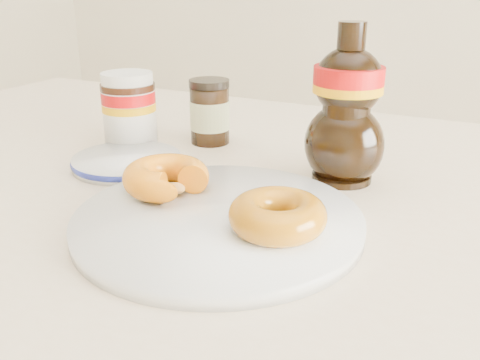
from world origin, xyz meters
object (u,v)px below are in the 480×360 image
at_px(dark_jar, 210,112).
at_px(blue_rim_saucer, 127,161).
at_px(dining_table, 214,241).
at_px(syrup_bottle, 347,105).
at_px(donut_bitten, 166,177).
at_px(nutella_jar, 129,107).
at_px(plate, 218,220).
at_px(donut_whole, 278,215).

height_order(dark_jar, blue_rim_saucer, dark_jar).
height_order(dining_table, syrup_bottle, syrup_bottle).
bearing_deg(syrup_bottle, donut_bitten, -133.97).
distance_m(nutella_jar, dark_jar, 0.12).
relative_size(nutella_jar, syrup_bottle, 0.57).
bearing_deg(nutella_jar, blue_rim_saucer, -56.48).
distance_m(donut_bitten, syrup_bottle, 0.23).
xyz_separation_m(plate, donut_bitten, (-0.08, 0.03, 0.02)).
bearing_deg(blue_rim_saucer, donut_whole, -23.07).
xyz_separation_m(dining_table, donut_bitten, (-0.01, -0.08, 0.11)).
bearing_deg(dark_jar, dining_table, -59.33).
relative_size(donut_bitten, dark_jar, 1.00).
relative_size(donut_whole, syrup_bottle, 0.49).
bearing_deg(plate, donut_bitten, 160.98).
xyz_separation_m(plate, dark_jar, (-0.15, 0.25, 0.04)).
bearing_deg(nutella_jar, donut_whole, -30.80).
relative_size(donut_whole, nutella_jar, 0.84).
bearing_deg(dining_table, nutella_jar, 157.84).
bearing_deg(nutella_jar, plate, -36.14).
distance_m(dining_table, dark_jar, 0.21).
height_order(plate, dark_jar, dark_jar).
bearing_deg(dining_table, donut_bitten, -99.85).
height_order(donut_bitten, donut_whole, same).
distance_m(donut_bitten, nutella_jar, 0.23).
xyz_separation_m(nutella_jar, dark_jar, (0.10, 0.07, -0.01)).
distance_m(plate, nutella_jar, 0.31).
xyz_separation_m(nutella_jar, syrup_bottle, (0.32, 0.01, 0.04)).
xyz_separation_m(donut_whole, nutella_jar, (-0.32, 0.19, 0.03)).
bearing_deg(nutella_jar, donut_bitten, -42.54).
distance_m(nutella_jar, blue_rim_saucer, 0.10).
distance_m(plate, dark_jar, 0.30).
xyz_separation_m(donut_whole, syrup_bottle, (0.00, 0.20, 0.07)).
bearing_deg(dark_jar, donut_whole, -49.54).
relative_size(syrup_bottle, blue_rim_saucer, 1.31).
bearing_deg(donut_bitten, blue_rim_saucer, 129.27).
bearing_deg(syrup_bottle, donut_whole, -91.42).
bearing_deg(syrup_bottle, nutella_jar, -178.74).
height_order(nutella_jar, blue_rim_saucer, nutella_jar).
bearing_deg(syrup_bottle, plate, -111.29).
bearing_deg(plate, nutella_jar, 143.86).
relative_size(plate, dark_jar, 3.06).
distance_m(donut_whole, syrup_bottle, 0.21).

